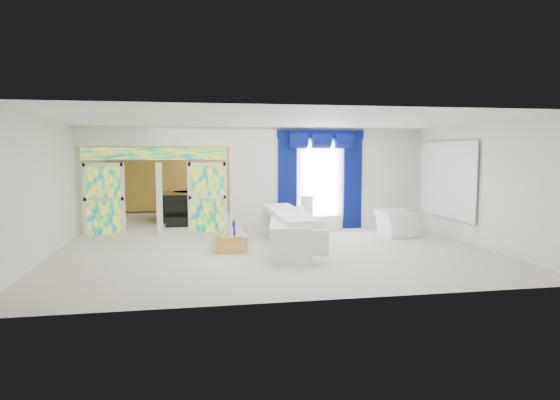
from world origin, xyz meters
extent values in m
plane|color=#B7AF9E|center=(0.00, 0.00, 0.00)|extent=(12.00, 12.00, 0.00)
cube|color=white|center=(2.15, 1.00, 1.50)|extent=(5.70, 0.18, 3.00)
cube|color=white|center=(-2.85, 1.00, 2.73)|extent=(4.30, 0.18, 0.55)
cube|color=#994C3F|center=(-4.28, 1.00, 1.00)|extent=(0.95, 0.04, 2.00)
cube|color=#994C3F|center=(-1.42, 1.00, 1.00)|extent=(0.95, 0.04, 2.00)
cube|color=#994C3F|center=(-2.85, 1.00, 2.25)|extent=(4.00, 0.05, 0.35)
cube|color=white|center=(1.90, 0.90, 1.45)|extent=(1.00, 0.02, 2.30)
cube|color=#030D40|center=(0.90, 0.87, 1.40)|extent=(0.55, 0.10, 2.80)
cube|color=#030D40|center=(2.90, 0.87, 1.40)|extent=(0.55, 0.10, 2.80)
cube|color=#030D40|center=(1.90, 0.87, 2.82)|extent=(2.60, 0.12, 0.25)
cube|color=white|center=(4.94, -1.00, 1.55)|extent=(0.04, 2.70, 1.90)
cube|color=#B7842B|center=(0.00, 5.90, 1.50)|extent=(9.70, 0.12, 2.90)
cube|color=white|center=(0.43, -1.72, 0.38)|extent=(1.57, 4.10, 0.76)
cube|color=gold|center=(-0.92, -1.42, 0.19)|extent=(0.88, 1.81, 0.39)
cube|color=white|center=(1.73, 0.62, 0.22)|extent=(1.35, 0.58, 0.44)
cylinder|color=silver|center=(1.43, 0.62, 0.73)|extent=(0.36, 0.36, 0.58)
imported|color=white|center=(3.63, -0.69, 0.35)|extent=(0.96, 1.09, 0.70)
cube|color=black|center=(-2.25, 3.72, 0.46)|extent=(1.45, 1.86, 0.91)
cube|color=black|center=(-2.25, 2.12, 0.14)|extent=(0.86, 0.36, 0.28)
cube|color=#AE7C57|center=(-4.59, 2.71, 0.42)|extent=(0.57, 0.52, 0.83)
sphere|color=gold|center=(-2.30, 3.40, 2.65)|extent=(0.60, 0.60, 0.60)
cylinder|color=navy|center=(-0.89, -1.47, 0.50)|extent=(0.08, 0.08, 0.23)
cylinder|color=silver|center=(-0.98, -1.70, 0.45)|extent=(0.10, 0.10, 0.14)
cylinder|color=silver|center=(-0.95, -1.12, 0.44)|extent=(0.11, 0.11, 0.11)
camera|label=1|loc=(-1.90, -13.20, 2.30)|focal=31.43mm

